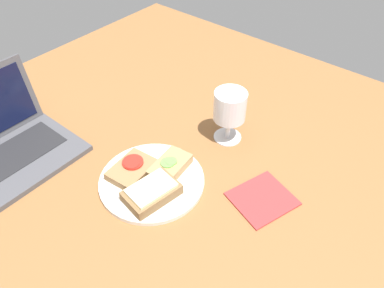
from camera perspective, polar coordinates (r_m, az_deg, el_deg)
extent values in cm
cube|color=brown|center=(95.01, -3.75, -3.20)|extent=(140.00, 140.00, 3.00)
cylinder|color=silver|center=(88.91, -6.14, -5.62)|extent=(24.74, 24.74, 1.09)
cube|color=brown|center=(84.11, -6.17, -7.42)|extent=(13.07, 9.58, 2.60)
cube|color=#F4EAB7|center=(82.84, -6.25, -6.68)|extent=(11.08, 8.09, 0.73)
cube|color=#A88456|center=(89.31, -3.37, -3.44)|extent=(11.36, 7.52, 2.44)
cylinder|color=#6BB74C|center=(88.29, -3.74, -2.85)|extent=(3.45, 3.45, 0.33)
cylinder|color=#6BB74C|center=(88.50, -3.19, -2.64)|extent=(2.81, 2.81, 0.40)
cube|color=#937047|center=(89.83, -9.11, -3.89)|extent=(11.55, 8.89, 2.03)
cylinder|color=red|center=(89.34, -9.13, -2.96)|extent=(3.78, 3.78, 0.68)
cylinder|color=red|center=(89.72, -9.01, -2.76)|extent=(5.06, 5.06, 0.55)
cylinder|color=white|center=(100.42, 5.41, 1.08)|extent=(7.33, 7.33, 0.40)
cylinder|color=white|center=(98.24, 5.53, 2.54)|extent=(1.18, 1.18, 6.28)
cylinder|color=white|center=(93.91, 5.81, 5.80)|extent=(8.26, 8.26, 7.70)
cylinder|color=white|center=(94.81, 5.75, 5.08)|extent=(7.60, 7.60, 4.72)
cube|color=#4C4C51|center=(102.33, -25.09, -2.38)|extent=(30.16, 21.32, 1.36)
cube|color=#232326|center=(103.26, -25.75, -1.59)|extent=(24.73, 11.73, 0.16)
cube|color=#B23333|center=(86.86, 10.66, -8.19)|extent=(16.20, 15.38, 0.40)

